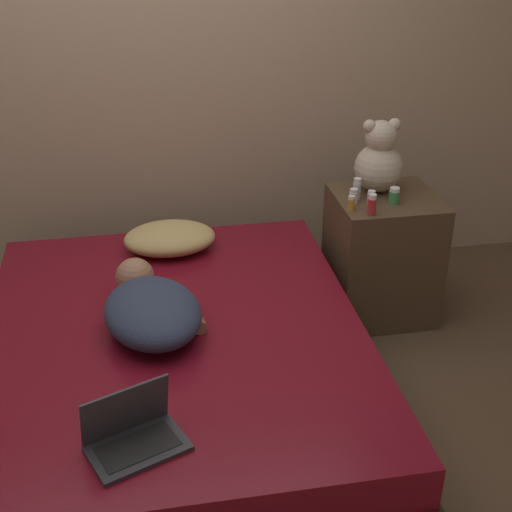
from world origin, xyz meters
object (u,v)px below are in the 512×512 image
object	(u,v)px
bottle_green	(394,196)
bottle_amber	(351,203)
person_lying	(151,308)
bottle_red	(372,205)
bottle_clear	(357,189)
laptop	(133,434)
teddy_bear	(379,160)
bottle_pink	(371,198)
bottle_white	(354,196)
pillow	(170,238)

from	to	relation	value
bottle_green	bottle_amber	size ratio (longest dim) A/B	1.16
person_lying	bottle_red	xyz separation A→B (m)	(1.05, 0.38, 0.22)
person_lying	bottle_clear	distance (m)	1.21
laptop	teddy_bear	xyz separation A→B (m)	(1.27, 1.35, 0.37)
teddy_bear	bottle_pink	size ratio (longest dim) A/B	5.45
teddy_bear	bottle_red	distance (m)	0.32
bottle_white	bottle_clear	distance (m)	0.06
bottle_red	bottle_pink	world-z (taller)	bottle_red
pillow	bottle_amber	bearing A→B (deg)	-15.93
bottle_amber	bottle_pink	bearing A→B (deg)	22.93
person_lying	teddy_bear	distance (m)	1.38
pillow	bottle_amber	size ratio (longest dim) A/B	6.47
pillow	teddy_bear	xyz separation A→B (m)	(1.05, -0.04, 0.36)
pillow	bottle_red	xyz separation A→B (m)	(0.93, -0.31, 0.24)
teddy_bear	bottle_white	distance (m)	0.24
teddy_bear	bottle_pink	bearing A→B (deg)	-117.71
pillow	bottle_amber	distance (m)	0.91
laptop	teddy_bear	size ratio (longest dim) A/B	0.98
bottle_red	person_lying	bearing A→B (deg)	-160.38
teddy_bear	bottle_red	world-z (taller)	teddy_bear
bottle_green	bottle_white	distance (m)	0.20
bottle_red	bottle_pink	bearing A→B (deg)	72.67
pillow	bottle_red	distance (m)	1.01
person_lying	bottle_pink	bearing A→B (deg)	13.45
pillow	bottle_pink	world-z (taller)	bottle_pink
bottle_clear	person_lying	bearing A→B (deg)	-151.25
bottle_green	bottle_clear	size ratio (longest dim) A/B	0.77
bottle_white	pillow	bearing A→B (deg)	169.27
laptop	bottle_white	distance (m)	1.66
bottle_green	laptop	bearing A→B (deg)	-137.79
bottle_green	bottle_pink	world-z (taller)	bottle_green
pillow	bottle_amber	world-z (taller)	bottle_amber
bottle_green	bottle_white	size ratio (longest dim) A/B	1.11
bottle_clear	bottle_pink	bearing A→B (deg)	-58.24
bottle_green	teddy_bear	bearing A→B (deg)	99.44
teddy_bear	bottle_amber	size ratio (longest dim) A/B	5.26
bottle_green	bottle_white	world-z (taller)	bottle_green
laptop	bottle_amber	size ratio (longest dim) A/B	5.16
bottle_white	bottle_pink	xyz separation A→B (m)	(0.08, -0.03, -0.00)
teddy_bear	bottle_green	bearing A→B (deg)	-80.56
person_lying	teddy_bear	size ratio (longest dim) A/B	1.90
laptop	pillow	bearing A→B (deg)	58.63
teddy_bear	bottle_white	xyz separation A→B (m)	(-0.16, -0.13, -0.13)
laptop	bottle_pink	xyz separation A→B (m)	(1.18, 1.19, 0.25)
bottle_green	pillow	bearing A→B (deg)	169.17
bottle_red	bottle_amber	size ratio (longest dim) A/B	1.44
bottle_amber	teddy_bear	bearing A→B (deg)	46.30
bottle_clear	pillow	bearing A→B (deg)	172.77
pillow	bottle_pink	xyz separation A→B (m)	(0.97, -0.19, 0.23)
bottle_white	bottle_pink	distance (m)	0.08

